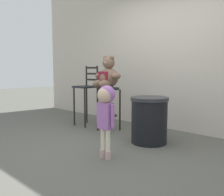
# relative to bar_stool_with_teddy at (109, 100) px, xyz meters

# --- Properties ---
(ground_plane) EXTENTS (24.00, 24.00, 0.00)m
(ground_plane) POSITION_rel_bar_stool_with_teddy_xyz_m (0.69, -0.85, -0.55)
(ground_plane) COLOR #585750
(building_wall) EXTENTS (7.41, 0.30, 3.81)m
(building_wall) POSITION_rel_bar_stool_with_teddy_xyz_m (0.69, 0.99, 1.36)
(building_wall) COLOR beige
(building_wall) RESTS_ON ground_plane
(bar_stool_with_teddy) EXTENTS (0.38, 0.38, 0.78)m
(bar_stool_with_teddy) POSITION_rel_bar_stool_with_teddy_xyz_m (0.00, 0.00, 0.00)
(bar_stool_with_teddy) COLOR black
(bar_stool_with_teddy) RESTS_ON ground_plane
(teddy_bear) EXTENTS (0.53, 0.48, 0.56)m
(teddy_bear) POSITION_rel_bar_stool_with_teddy_xyz_m (0.00, -0.03, 0.43)
(teddy_bear) COLOR #7B5E4B
(teddy_bear) RESTS_ON bar_stool_with_teddy
(child_walking) EXTENTS (0.28, 0.23, 0.90)m
(child_walking) POSITION_rel_bar_stool_with_teddy_xyz_m (0.97, -1.04, 0.10)
(child_walking) COLOR #C6A39E
(child_walking) RESTS_ON ground_plane
(trash_bin) EXTENTS (0.56, 0.56, 0.68)m
(trash_bin) POSITION_rel_bar_stool_with_teddy_xyz_m (0.96, -0.13, -0.20)
(trash_bin) COLOR black
(trash_bin) RESTS_ON ground_plane
(bar_chair_empty) EXTENTS (0.38, 0.38, 1.16)m
(bar_chair_empty) POSITION_rel_bar_stool_with_teddy_xyz_m (-0.63, 0.03, 0.13)
(bar_chair_empty) COLOR black
(bar_chair_empty) RESTS_ON ground_plane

